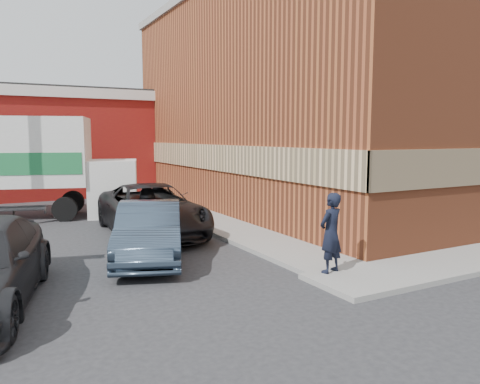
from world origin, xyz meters
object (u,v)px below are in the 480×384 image
brick_building (346,103)px  suv_a (151,210)px  man (331,233)px  box_truck (27,160)px  sedan (149,231)px

brick_building → suv_a: 11.48m
brick_building → suv_a: (-10.40, -2.91, -3.88)m
suv_a → brick_building: bearing=19.5°
brick_building → man: bearing=-132.0°
box_truck → man: bearing=-48.7°
sedan → box_truck: box_truck is taller
man → box_truck: 12.74m
brick_building → box_truck: 14.01m
brick_building → sedan: brick_building is taller
sedan → suv_a: suv_a is taller
sedan → suv_a: 3.12m
man → suv_a: (-2.09, 6.34, -0.21)m
man → sedan: man is taller
box_truck → brick_building: bearing=7.1°
suv_a → box_truck: size_ratio=0.71×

